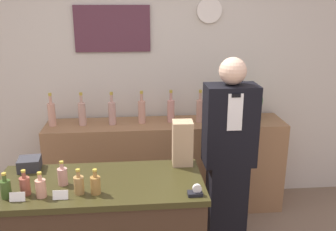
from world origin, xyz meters
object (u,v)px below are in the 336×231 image
object	(u,v)px
paper_bag	(182,143)
potted_plant	(250,102)
tape_dispenser	(196,192)
shopkeeper	(228,157)

from	to	relation	value
paper_bag	potted_plant	bearing A→B (deg)	51.74
potted_plant	tape_dispenser	size ratio (longest dim) A/B	3.58
potted_plant	tape_dispenser	world-z (taller)	potted_plant
shopkeeper	tape_dispenser	world-z (taller)	shopkeeper
paper_bag	tape_dispenser	size ratio (longest dim) A/B	3.59
shopkeeper	potted_plant	xyz separation A→B (m)	(0.37, 0.67, 0.28)
potted_plant	paper_bag	world-z (taller)	paper_bag
paper_bag	tape_dispenser	xyz separation A→B (m)	(0.02, -0.46, -0.14)
shopkeeper	tape_dispenser	bearing A→B (deg)	-116.86
tape_dispenser	potted_plant	bearing A→B (deg)	62.18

